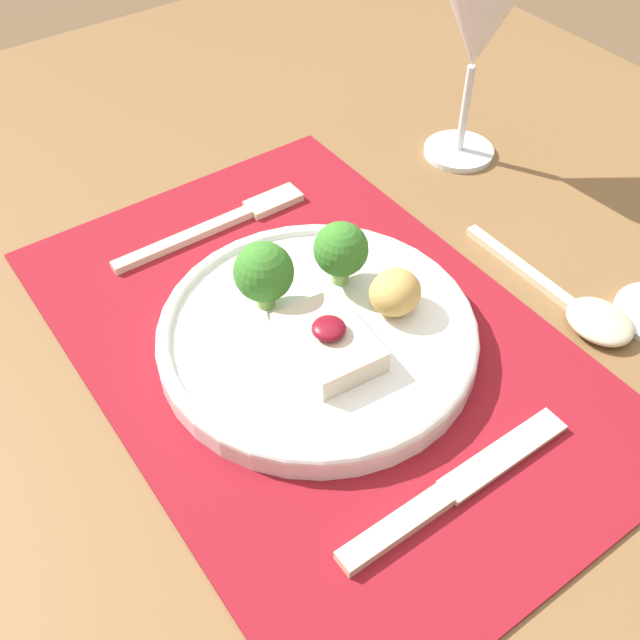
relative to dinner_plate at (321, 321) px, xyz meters
name	(u,v)px	position (x,y,z in m)	size (l,w,h in m)	color
dining_table	(318,413)	(0.01, -0.01, -0.11)	(1.23, 1.13, 0.73)	brown
placemat	(317,345)	(0.01, -0.01, -0.02)	(0.48, 0.32, 0.00)	maroon
dinner_plate	(321,321)	(0.00, 0.00, 0.00)	(0.24, 0.24, 0.07)	white
fork	(224,222)	(-0.16, 0.01, -0.01)	(0.02, 0.19, 0.01)	beige
knife	(442,497)	(0.16, -0.02, -0.01)	(0.02, 0.19, 0.01)	beige
spoon	(585,311)	(0.10, 0.18, -0.01)	(0.17, 0.05, 0.02)	beige
wine_glass_far	(478,30)	(-0.12, 0.26, 0.11)	(0.08, 0.08, 0.18)	white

